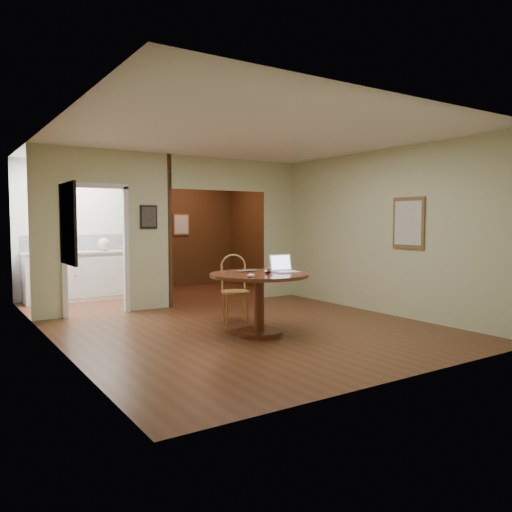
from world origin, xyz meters
TOP-DOWN VIEW (x-y plane):
  - floor at (0.00, 0.00)m, footprint 5.00×5.00m
  - room_shell at (-0.47, 3.10)m, footprint 5.20×7.50m
  - dining_table at (-0.07, -0.15)m, footprint 1.33×1.33m
  - chair at (0.10, 0.78)m, footprint 0.56×0.56m
  - open_laptop at (0.30, -0.21)m, footprint 0.35×0.31m
  - closed_laptop at (-0.08, 0.07)m, footprint 0.34×0.24m
  - mouse at (-0.43, -0.50)m, footprint 0.12×0.08m
  - wine_glass at (-0.03, -0.30)m, footprint 0.09×0.09m
  - pen at (-0.09, -0.45)m, footprint 0.12×0.09m
  - kitchen_cabinet at (-1.35, 4.20)m, footprint 2.06×0.60m
  - grocery_bag at (-0.87, 4.20)m, footprint 0.31×0.29m

SIDE VIEW (x-z plane):
  - floor at x=0.00m, z-range 0.00..0.00m
  - kitchen_cabinet at x=-1.35m, z-range 0.00..0.94m
  - chair at x=0.10m, z-range 0.06..1.08m
  - dining_table at x=-0.07m, z-range 0.20..1.03m
  - pen at x=-0.09m, z-range 0.83..0.84m
  - closed_laptop at x=-0.08m, z-range 0.83..0.86m
  - mouse at x=-0.43m, z-range 0.83..0.88m
  - wine_glass at x=-0.03m, z-range 0.83..0.93m
  - open_laptop at x=0.30m, z-range 0.77..1.01m
  - grocery_bag at x=-0.87m, z-range 0.94..1.20m
  - room_shell at x=-0.47m, z-range -1.21..3.79m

